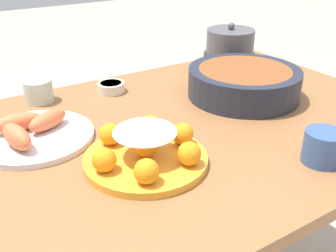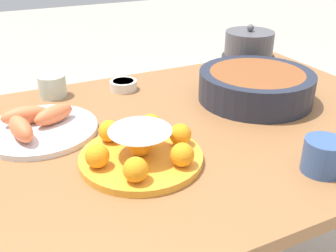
% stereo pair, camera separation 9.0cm
% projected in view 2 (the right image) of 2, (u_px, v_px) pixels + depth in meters
% --- Properties ---
extents(dining_table, '(1.23, 0.84, 0.73)m').
position_uv_depth(dining_table, '(190.00, 160.00, 1.04)').
color(dining_table, '#936038').
rests_on(dining_table, ground_plane).
extents(cake_plate, '(0.26, 0.26, 0.08)m').
position_uv_depth(cake_plate, '(142.00, 149.00, 0.83)').
color(cake_plate, gold).
rests_on(cake_plate, dining_table).
extents(serving_bowl, '(0.32, 0.32, 0.08)m').
position_uv_depth(serving_bowl, '(256.00, 85.00, 1.12)').
color(serving_bowl, '#232838').
rests_on(serving_bowl, dining_table).
extents(sauce_bowl, '(0.08, 0.08, 0.03)m').
position_uv_depth(sauce_bowl, '(123.00, 85.00, 1.20)').
color(sauce_bowl, silver).
rests_on(sauce_bowl, dining_table).
extents(seafood_platter, '(0.27, 0.27, 0.07)m').
position_uv_depth(seafood_platter, '(38.00, 126.00, 0.95)').
color(seafood_platter, silver).
rests_on(seafood_platter, dining_table).
extents(cup_near, '(0.08, 0.08, 0.07)m').
position_uv_depth(cup_near, '(323.00, 156.00, 0.79)').
color(cup_near, '#38568E').
rests_on(cup_near, dining_table).
extents(cup_far, '(0.08, 0.08, 0.06)m').
position_uv_depth(cup_far, '(52.00, 86.00, 1.15)').
color(cup_far, beige).
rests_on(cup_far, dining_table).
extents(warming_pot, '(0.18, 0.18, 0.15)m').
position_uv_depth(warming_pot, '(248.00, 51.00, 1.36)').
color(warming_pot, '#2D2D2D').
rests_on(warming_pot, dining_table).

